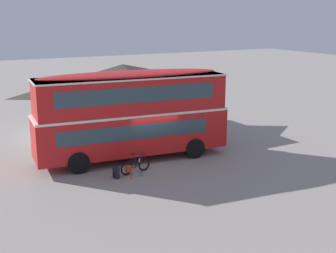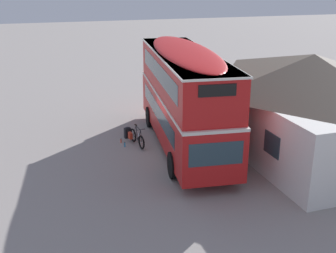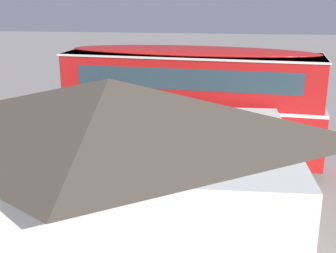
{
  "view_description": "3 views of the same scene",
  "coord_description": "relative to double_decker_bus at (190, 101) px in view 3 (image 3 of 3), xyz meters",
  "views": [
    {
      "loc": [
        -10.18,
        -21.15,
        7.68
      ],
      "look_at": [
        0.26,
        -1.7,
        2.18
      ],
      "focal_mm": 48.43,
      "sensor_mm": 36.0,
      "label": 1
    },
    {
      "loc": [
        17.63,
        -5.61,
        7.93
      ],
      "look_at": [
        -0.12,
        -0.47,
        1.34
      ],
      "focal_mm": 46.08,
      "sensor_mm": 36.0,
      "label": 2
    },
    {
      "loc": [
        -2.11,
        17.63,
        6.79
      ],
      "look_at": [
        0.24,
        -0.09,
        1.34
      ],
      "focal_mm": 47.05,
      "sensor_mm": 36.0,
      "label": 3
    }
  ],
  "objects": [
    {
      "name": "ground_plane",
      "position": [
        0.74,
        -0.51,
        -2.64
      ],
      "size": [
        120.0,
        120.0,
        0.0
      ],
      "primitive_type": "plane",
      "color": "gray"
    },
    {
      "name": "double_decker_bus",
      "position": [
        0.0,
        0.0,
        0.0
      ],
      "size": [
        10.49,
        3.45,
        4.79
      ],
      "color": "black",
      "rests_on": "ground"
    },
    {
      "name": "touring_bicycle",
      "position": [
        -0.84,
        -2.16,
        -2.27
      ],
      "size": [
        1.72,
        0.65,
        1.04
      ],
      "color": "black",
      "rests_on": "ground"
    },
    {
      "name": "backpack_on_ground",
      "position": [
        -1.91,
        -2.38,
        -2.34
      ],
      "size": [
        0.31,
        0.36,
        0.58
      ],
      "color": "black",
      "rests_on": "ground"
    },
    {
      "name": "water_bottle_red_squeeze",
      "position": [
        -1.33,
        -2.84,
        -2.54
      ],
      "size": [
        0.07,
        0.07,
        0.22
      ],
      "color": "#D84C33",
      "rests_on": "ground"
    },
    {
      "name": "water_bottle_blue_sports",
      "position": [
        -0.75,
        -2.75,
        -2.53
      ],
      "size": [
        0.07,
        0.07,
        0.25
      ],
      "color": "#338CBF",
      "rests_on": "ground"
    },
    {
      "name": "pub_building",
      "position": [
        1.82,
        5.49,
        -0.33
      ],
      "size": [
        10.85,
        7.6,
        4.53
      ],
      "color": "silver",
      "rests_on": "ground"
    }
  ]
}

